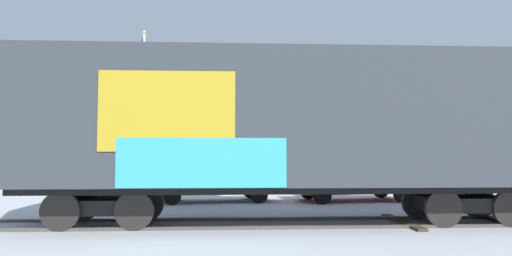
{
  "coord_description": "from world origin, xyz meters",
  "views": [
    {
      "loc": [
        -1.2,
        -11.26,
        1.81
      ],
      "look_at": [
        -1.19,
        2.02,
        2.58
      ],
      "focal_mm": 30.71,
      "sensor_mm": 36.0,
      "label": 1
    }
  ],
  "objects": [
    {
      "name": "ground_plane",
      "position": [
        0.0,
        0.0,
        0.0
      ],
      "size": [
        260.0,
        260.0,
        0.0
      ],
      "primitive_type": "plane",
      "color": "#B2B5BC"
    },
    {
      "name": "track",
      "position": [
        -0.61,
        -0.01,
        0.04
      ],
      "size": [
        60.0,
        4.71,
        0.08
      ],
      "color": "#4C4742",
      "rests_on": "ground_plane"
    },
    {
      "name": "freight_car",
      "position": [
        -0.39,
        -0.0,
        2.58
      ],
      "size": [
        13.78,
        3.71,
        4.53
      ],
      "color": "#33383D",
      "rests_on": "ground_plane"
    },
    {
      "name": "flagpole",
      "position": [
        -6.81,
        10.2,
        5.08
      ],
      "size": [
        0.7,
        1.52,
        7.84
      ],
      "color": "silver",
      "rests_on": "ground_plane"
    },
    {
      "name": "hillside",
      "position": [
        -0.0,
        56.51,
        5.64
      ],
      "size": [
        142.88,
        32.06,
        15.75
      ],
      "color": "silver",
      "rests_on": "ground_plane"
    },
    {
      "name": "parked_car_silver",
      "position": [
        -2.84,
        5.28,
        0.81
      ],
      "size": [
        4.81,
        2.56,
        1.65
      ],
      "color": "#B7BABF",
      "rests_on": "ground_plane"
    },
    {
      "name": "parked_car_red",
      "position": [
        2.5,
        5.58,
        0.87
      ],
      "size": [
        4.79,
        2.62,
        1.71
      ],
      "color": "#B21E1E",
      "rests_on": "ground_plane"
    }
  ]
}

